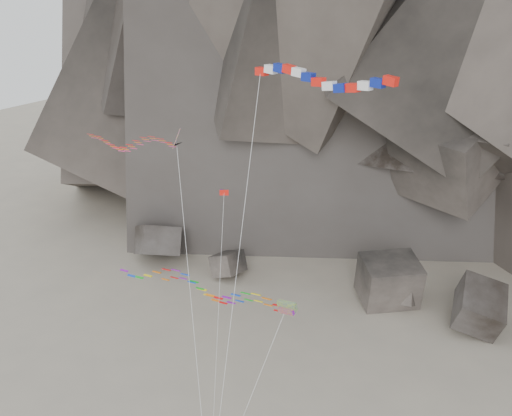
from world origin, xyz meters
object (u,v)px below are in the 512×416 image
at_px(delta_kite, 127,141).
at_px(pennant_kite, 221,246).
at_px(parafoil_kite, 194,284).
at_px(banner_kite, 319,80).

height_order(delta_kite, pennant_kite, delta_kite).
bearing_deg(parafoil_kite, delta_kite, 165.47).
xyz_separation_m(delta_kite, parafoil_kite, (7.87, -3.72, -9.05)).
distance_m(delta_kite, parafoil_kite, 12.55).
bearing_deg(delta_kite, pennant_kite, -45.13).
bearing_deg(banner_kite, pennant_kite, -153.30).
bearing_deg(parafoil_kite, banner_kite, 15.26).
height_order(delta_kite, parafoil_kite, delta_kite).
xyz_separation_m(banner_kite, parafoil_kite, (-8.85, -0.69, -15.13)).
distance_m(banner_kite, pennant_kite, 13.23).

